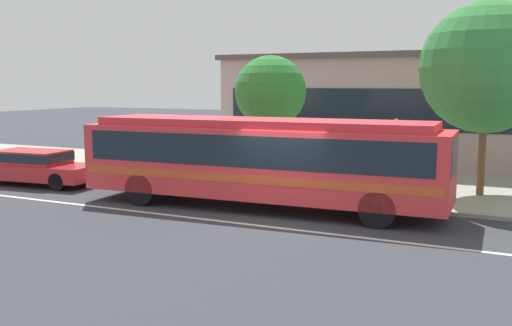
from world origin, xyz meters
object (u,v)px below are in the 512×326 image
pedestrian_waiting_near_sign (420,168)px  pedestrian_walking_along_curb (238,156)px  street_tree_mid_block (486,68)px  bus_stop_sign (395,150)px  transit_bus (261,156)px  street_tree_near_stop (271,92)px  sedan_behind_bus (35,165)px

pedestrian_waiting_near_sign → pedestrian_walking_along_curb: pedestrian_walking_along_curb is taller
street_tree_mid_block → bus_stop_sign: bearing=-129.7°
bus_stop_sign → transit_bus: bearing=-153.9°
transit_bus → bus_stop_sign: transit_bus is taller
pedestrian_waiting_near_sign → pedestrian_walking_along_curb: bearing=179.0°
bus_stop_sign → street_tree_near_stop: street_tree_near_stop is taller
transit_bus → sedan_behind_bus: size_ratio=2.32×
transit_bus → street_tree_near_stop: street_tree_near_stop is taller
street_tree_near_stop → bus_stop_sign: bearing=-24.7°
bus_stop_sign → street_tree_near_stop: (-5.22, 2.40, 1.68)m
street_tree_near_stop → pedestrian_waiting_near_sign: bearing=-11.1°
sedan_behind_bus → street_tree_mid_block: size_ratio=0.77×
street_tree_mid_block → sedan_behind_bus: bearing=-164.0°
pedestrian_waiting_near_sign → pedestrian_walking_along_curb: (-6.60, 0.11, 0.03)m
street_tree_mid_block → pedestrian_waiting_near_sign: bearing=-139.8°
transit_bus → pedestrian_waiting_near_sign: bearing=36.0°
bus_stop_sign → street_tree_mid_block: (2.24, 2.70, 2.49)m
sedan_behind_bus → pedestrian_walking_along_curb: 7.67m
transit_bus → street_tree_near_stop: (-1.58, 4.18, 1.87)m
pedestrian_waiting_near_sign → street_tree_mid_block: street_tree_mid_block is taller
transit_bus → sedan_behind_bus: transit_bus is taller
transit_bus → sedan_behind_bus: bearing=179.5°
bus_stop_sign → street_tree_mid_block: bearing=50.3°
sedan_behind_bus → pedestrian_waiting_near_sign: 13.94m
sedan_behind_bus → street_tree_mid_block: 16.32m
bus_stop_sign → pedestrian_waiting_near_sign: bearing=66.8°
pedestrian_walking_along_curb → street_tree_near_stop: (0.83, 1.02, 2.33)m
sedan_behind_bus → street_tree_mid_block: street_tree_mid_block is taller
sedan_behind_bus → street_tree_near_stop: (7.85, 4.10, 2.73)m
transit_bus → bus_stop_sign: 4.06m
street_tree_near_stop → pedestrian_walking_along_curb: bearing=-129.2°
sedan_behind_bus → bus_stop_sign: bus_stop_sign is taller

